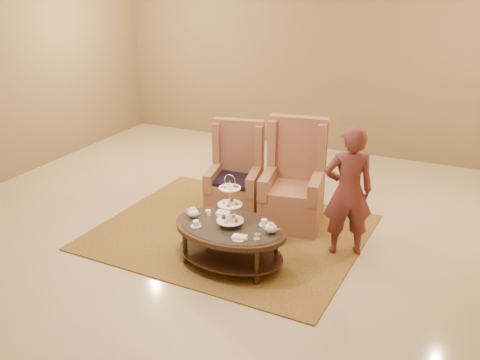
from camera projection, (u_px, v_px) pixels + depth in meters
The scene contains 8 objects.
ground at pixel (226, 242), 6.45m from camera, with size 8.00×8.00×0.00m, color beige.
ceiling at pixel (226, 242), 6.45m from camera, with size 8.00×8.00×0.02m, color silver.
wall_back at pixel (329, 51), 9.17m from camera, with size 8.00×0.04×3.50m, color olive.
rug at pixel (231, 232), 6.70m from camera, with size 3.26×2.75×0.02m.
tea_table at pixel (230, 233), 5.83m from camera, with size 1.34×0.97×1.08m.
armchair_left at pixel (236, 183), 7.12m from camera, with size 0.80×0.82×1.24m.
armchair_right at pixel (293, 189), 6.81m from camera, with size 0.85×0.87×1.36m.
person at pixel (348, 192), 5.95m from camera, with size 0.67×0.58×1.54m.
Camera 1 is at (2.58, -5.10, 3.09)m, focal length 40.00 mm.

